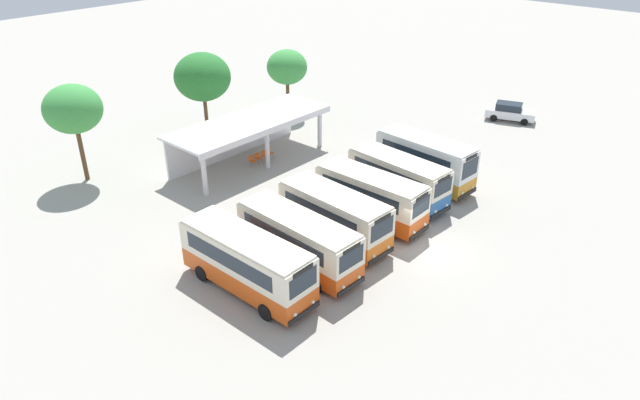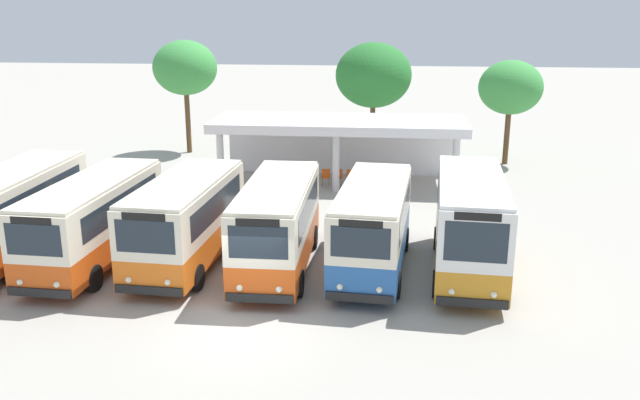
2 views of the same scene
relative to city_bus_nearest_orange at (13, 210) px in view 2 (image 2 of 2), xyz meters
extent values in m
plane|color=#A39E93|center=(9.67, -4.84, -1.79)|extent=(180.00, 180.00, 0.00)
cylinder|color=black|center=(1.12, -2.44, -1.34)|extent=(0.23, 0.90, 0.90)
cylinder|color=black|center=(1.09, 2.48, -1.34)|extent=(0.23, 0.90, 0.90)
cylinder|color=black|center=(-1.12, 2.47, -1.34)|extent=(0.23, 0.90, 0.90)
cube|color=#D14C14|center=(0.00, 0.01, -0.86)|extent=(2.35, 7.95, 1.10)
cube|color=beige|center=(0.00, 0.01, 0.51)|extent=(2.35, 7.95, 1.63)
cube|color=beige|center=(0.00, 0.01, 1.38)|extent=(2.28, 7.71, 0.12)
cube|color=#1E2833|center=(1.14, 0.12, 0.56)|extent=(0.08, 6.35, 0.90)
cylinder|color=black|center=(4.31, -2.90, -1.34)|extent=(0.26, 0.91, 0.90)
cylinder|color=black|center=(2.19, -2.81, -1.34)|extent=(0.26, 0.91, 0.90)
cylinder|color=black|center=(4.51, 1.88, -1.34)|extent=(0.26, 0.91, 0.90)
cylinder|color=black|center=(2.39, 1.97, -1.34)|extent=(0.26, 0.91, 0.90)
cube|color=#D14C14|center=(3.35, -0.46, -0.89)|extent=(2.55, 7.81, 1.03)
cube|color=beige|center=(3.35, -0.46, 0.41)|extent=(2.55, 7.81, 1.57)
cube|color=beige|center=(3.35, -0.46, 1.25)|extent=(2.48, 7.58, 0.12)
cube|color=black|center=(3.18, -4.35, -1.27)|extent=(2.11, 0.19, 0.28)
cube|color=#1E2833|center=(3.19, -4.31, 0.46)|extent=(1.82, 0.13, 1.02)
cube|color=black|center=(3.19, -4.31, 1.07)|extent=(1.34, 0.11, 0.24)
cube|color=#1E2833|center=(4.45, -0.41, 0.46)|extent=(0.30, 6.17, 0.86)
cube|color=#1E2833|center=(2.25, -0.32, 0.46)|extent=(0.30, 6.17, 0.86)
sphere|color=#EAEACC|center=(3.79, -4.37, -0.96)|extent=(0.20, 0.20, 0.20)
sphere|color=#EAEACC|center=(2.57, -4.32, -0.96)|extent=(0.20, 0.20, 0.20)
cylinder|color=black|center=(7.70, -2.50, -1.34)|extent=(0.27, 0.91, 0.90)
cylinder|color=black|center=(5.46, -2.38, -1.34)|extent=(0.27, 0.91, 0.90)
cylinder|color=black|center=(7.94, 1.93, -1.34)|extent=(0.27, 0.91, 0.90)
cylinder|color=black|center=(5.70, 2.05, -1.34)|extent=(0.27, 0.91, 0.90)
cube|color=orange|center=(6.70, -0.23, -0.89)|extent=(2.72, 7.28, 1.04)
cube|color=beige|center=(6.70, -0.23, 0.44)|extent=(2.72, 7.28, 1.62)
cube|color=beige|center=(6.70, -0.23, 1.31)|extent=(2.64, 7.06, 0.12)
cube|color=black|center=(6.50, -3.83, -1.27)|extent=(2.22, 0.22, 0.28)
cube|color=#1E2833|center=(6.51, -3.79, 0.49)|extent=(1.92, 0.15, 1.05)
cube|color=black|center=(6.51, -3.79, 1.13)|extent=(1.40, 0.13, 0.24)
cube|color=#1E2833|center=(7.86, -0.19, 0.49)|extent=(0.35, 5.73, 0.89)
cube|color=#1E2833|center=(5.55, -0.06, 0.49)|extent=(0.35, 5.73, 0.89)
sphere|color=#EAEACC|center=(7.15, -3.86, -0.96)|extent=(0.20, 0.20, 0.20)
sphere|color=#EAEACC|center=(5.86, -3.79, -0.96)|extent=(0.20, 0.20, 0.20)
cylinder|color=black|center=(11.12, -2.63, -1.34)|extent=(0.23, 0.90, 0.90)
cylinder|color=black|center=(9.01, -2.65, -1.34)|extent=(0.23, 0.90, 0.90)
cylinder|color=black|center=(11.09, 1.90, -1.34)|extent=(0.23, 0.90, 0.90)
cylinder|color=black|center=(8.98, 1.88, -1.34)|extent=(0.23, 0.90, 0.90)
cube|color=#D14C14|center=(10.05, -0.38, -0.87)|extent=(2.25, 7.32, 1.09)
cube|color=beige|center=(10.05, -0.38, 0.47)|extent=(2.25, 7.32, 1.58)
cube|color=beige|center=(10.05, -0.38, 1.32)|extent=(2.19, 7.10, 0.12)
cube|color=black|center=(10.07, -4.06, -1.27)|extent=(2.10, 0.11, 0.28)
cube|color=#1E2833|center=(10.07, -4.01, 0.52)|extent=(1.81, 0.06, 1.03)
cube|color=black|center=(10.07, -4.01, 1.14)|extent=(1.33, 0.06, 0.24)
cube|color=#1E2833|center=(11.14, -0.27, 0.52)|extent=(0.08, 5.84, 0.87)
cube|color=#1E2833|center=(8.95, -0.28, 0.52)|extent=(0.08, 5.84, 0.87)
sphere|color=#EAEACC|center=(10.68, -4.04, -0.96)|extent=(0.20, 0.20, 0.20)
sphere|color=#EAEACC|center=(9.46, -4.05, -0.96)|extent=(0.20, 0.20, 0.20)
cylinder|color=black|center=(14.27, -2.43, -1.34)|extent=(0.29, 0.91, 0.90)
cylinder|color=black|center=(12.17, -2.25, -1.34)|extent=(0.29, 0.91, 0.90)
cylinder|color=black|center=(14.63, 1.99, -1.34)|extent=(0.29, 0.91, 0.90)
cylinder|color=black|center=(12.53, 2.16, -1.34)|extent=(0.29, 0.91, 0.90)
cube|color=#23569E|center=(13.40, -0.13, -0.85)|extent=(2.78, 7.30, 1.11)
cube|color=beige|center=(13.40, -0.13, 0.46)|extent=(2.78, 7.30, 1.51)
cube|color=beige|center=(13.40, -0.13, 1.27)|extent=(2.70, 7.08, 0.12)
cube|color=black|center=(13.10, -3.72, -1.27)|extent=(2.09, 0.27, 0.28)
cube|color=#1E2833|center=(13.11, -3.68, 0.51)|extent=(1.80, 0.20, 0.98)
cube|color=black|center=(13.11, -3.68, 1.09)|extent=(1.32, 0.16, 0.24)
cube|color=#1E2833|center=(14.49, -0.12, 0.51)|extent=(0.51, 5.70, 0.83)
cube|color=#1E2833|center=(12.32, 0.06, 0.51)|extent=(0.51, 5.70, 0.83)
sphere|color=#EAEACC|center=(13.71, -3.76, -0.96)|extent=(0.20, 0.20, 0.20)
sphere|color=#EAEACC|center=(12.50, -3.66, -0.96)|extent=(0.20, 0.20, 0.20)
cylinder|color=black|center=(17.66, -2.41, -1.34)|extent=(0.28, 0.91, 0.90)
cylinder|color=black|center=(15.52, -2.26, -1.34)|extent=(0.28, 0.91, 0.90)
cylinder|color=black|center=(17.98, 2.06, -1.34)|extent=(0.28, 0.91, 0.90)
cylinder|color=black|center=(15.84, 2.21, -1.34)|extent=(0.28, 0.91, 0.90)
cube|color=orange|center=(16.75, -0.10, -0.88)|extent=(2.76, 7.37, 1.06)
cube|color=silver|center=(16.75, -0.10, 0.60)|extent=(2.76, 7.37, 1.90)
cube|color=silver|center=(16.75, -0.10, 1.61)|extent=(2.68, 7.15, 0.12)
cube|color=black|center=(16.49, -3.73, -1.27)|extent=(2.14, 0.25, 0.28)
cube|color=#1E2833|center=(16.49, -3.69, 0.65)|extent=(1.84, 0.18, 1.23)
cube|color=black|center=(16.49, -3.69, 1.43)|extent=(1.35, 0.15, 0.24)
cube|color=#1E2833|center=(17.87, -0.08, 0.65)|extent=(0.45, 5.77, 1.04)
cube|color=#1E2833|center=(15.64, 0.08, 0.65)|extent=(0.45, 5.77, 1.04)
sphere|color=#EAEACC|center=(17.11, -3.77, -0.96)|extent=(0.20, 0.20, 0.20)
sphere|color=#EAEACC|center=(15.87, -3.68, -0.96)|extent=(0.20, 0.20, 0.20)
cylinder|color=silver|center=(5.34, 10.24, -0.19)|extent=(0.36, 0.36, 3.20)
cylinder|color=silver|center=(11.28, 10.24, -0.19)|extent=(0.36, 0.36, 3.20)
cylinder|color=silver|center=(17.22, 10.24, -0.19)|extent=(0.36, 0.36, 3.20)
cube|color=white|center=(11.28, 14.05, -0.19)|extent=(12.69, 0.20, 3.20)
cube|color=white|center=(11.28, 12.05, 1.51)|extent=(13.19, 4.71, 0.20)
cube|color=white|center=(11.28, 9.74, 1.27)|extent=(13.19, 0.10, 0.28)
cylinder|color=slate|center=(10.85, 11.10, -1.57)|extent=(0.03, 0.03, 0.44)
cylinder|color=slate|center=(10.50, 11.09, -1.57)|extent=(0.03, 0.03, 0.44)
cylinder|color=slate|center=(10.84, 11.45, -1.57)|extent=(0.03, 0.03, 0.44)
cylinder|color=slate|center=(10.49, 11.44, -1.57)|extent=(0.03, 0.03, 0.44)
cube|color=#D85919|center=(10.67, 11.27, -1.33)|extent=(0.46, 0.46, 0.04)
cube|color=#D85919|center=(10.66, 11.47, -1.13)|extent=(0.44, 0.06, 0.40)
cylinder|color=slate|center=(11.51, 11.11, -1.57)|extent=(0.03, 0.03, 0.44)
cylinder|color=slate|center=(11.16, 11.10, -1.57)|extent=(0.03, 0.03, 0.44)
cylinder|color=slate|center=(11.49, 11.46, -1.57)|extent=(0.03, 0.03, 0.44)
cylinder|color=slate|center=(11.14, 11.45, -1.57)|extent=(0.03, 0.03, 0.44)
cube|color=#D85919|center=(11.32, 11.28, -1.33)|extent=(0.46, 0.46, 0.04)
cube|color=#D85919|center=(11.31, 11.48, -1.13)|extent=(0.44, 0.06, 0.40)
cylinder|color=slate|center=(12.16, 11.13, -1.57)|extent=(0.03, 0.03, 0.44)
cylinder|color=slate|center=(11.81, 11.12, -1.57)|extent=(0.03, 0.03, 0.44)
cylinder|color=slate|center=(12.15, 11.48, -1.57)|extent=(0.03, 0.03, 0.44)
cylinder|color=slate|center=(11.79, 11.47, -1.57)|extent=(0.03, 0.03, 0.44)
cube|color=#D85919|center=(11.98, 11.30, -1.33)|extent=(0.46, 0.46, 0.04)
cube|color=#D85919|center=(11.97, 11.50, -1.13)|extent=(0.44, 0.06, 0.40)
cylinder|color=slate|center=(12.81, 11.22, -1.57)|extent=(0.03, 0.03, 0.44)
cylinder|color=slate|center=(12.46, 11.21, -1.57)|extent=(0.03, 0.03, 0.44)
cylinder|color=slate|center=(12.80, 11.57, -1.57)|extent=(0.03, 0.03, 0.44)
cylinder|color=slate|center=(12.45, 11.56, -1.57)|extent=(0.03, 0.03, 0.44)
cube|color=#D85919|center=(12.63, 11.39, -1.33)|extent=(0.46, 0.46, 0.04)
cube|color=#D85919|center=(12.62, 11.59, -1.13)|extent=(0.44, 0.06, 0.40)
cylinder|color=brown|center=(12.87, 19.46, -0.19)|extent=(0.32, 0.32, 3.20)
ellipsoid|color=#28722D|center=(12.87, 19.46, 3.18)|extent=(4.72, 4.72, 4.01)
cylinder|color=brown|center=(20.88, 17.45, -0.21)|extent=(0.32, 0.32, 3.16)
ellipsoid|color=green|center=(20.88, 17.45, 2.76)|extent=(3.69, 3.69, 3.14)
cylinder|color=brown|center=(1.13, 18.70, 0.15)|extent=(0.32, 0.32, 3.89)
ellipsoid|color=green|center=(1.13, 18.70, 3.60)|extent=(3.99, 3.99, 3.39)
camera|label=1|loc=(-15.85, -19.05, 16.63)|focal=32.20mm
camera|label=2|loc=(13.81, -22.42, 7.29)|focal=37.39mm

